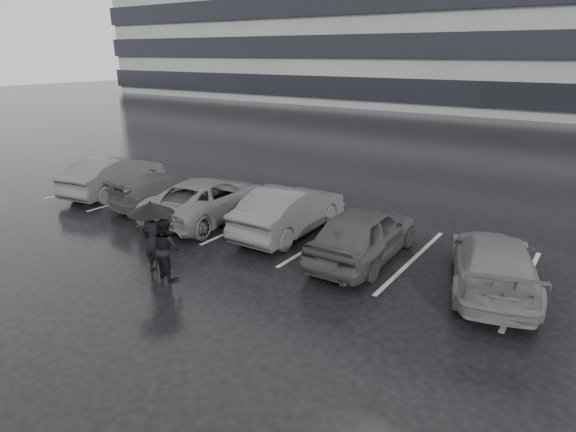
% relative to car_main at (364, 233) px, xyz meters
% --- Properties ---
extents(ground, '(160.00, 160.00, 0.00)m').
position_rel_car_main_xyz_m(ground, '(-2.21, -1.81, -0.76)').
color(ground, black).
rests_on(ground, ground).
extents(car_main, '(1.94, 4.49, 1.51)m').
position_rel_car_main_xyz_m(car_main, '(0.00, 0.00, 0.00)').
color(car_main, black).
rests_on(car_main, ground).
extents(car_west_a, '(1.74, 4.61, 1.50)m').
position_rel_car_main_xyz_m(car_west_a, '(-2.81, 0.55, -0.00)').
color(car_west_a, '#2B2B2D').
rests_on(car_west_a, ground).
extents(car_west_b, '(2.91, 5.31, 1.41)m').
position_rel_car_main_xyz_m(car_west_b, '(-5.89, 0.15, -0.05)').
color(car_west_b, '#454547').
rests_on(car_west_b, ground).
extents(car_west_c, '(2.23, 4.35, 1.21)m').
position_rel_car_main_xyz_m(car_west_c, '(-8.24, 0.36, -0.15)').
color(car_west_c, black).
rests_on(car_west_c, ground).
extents(car_west_d, '(2.46, 4.79, 1.50)m').
position_rel_car_main_xyz_m(car_west_d, '(-11.20, 0.33, -0.00)').
color(car_west_d, '#2B2B2D').
rests_on(car_west_d, ground).
extents(car_east, '(3.07, 4.93, 1.33)m').
position_rel_car_main_xyz_m(car_east, '(3.33, 0.17, -0.09)').
color(car_east, '#454547').
rests_on(car_east, ground).
extents(pedestrian_left, '(0.72, 0.56, 1.74)m').
position_rel_car_main_xyz_m(pedestrian_left, '(-4.07, -3.76, 0.11)').
color(pedestrian_left, black).
rests_on(pedestrian_left, ground).
extents(pedestrian_right, '(0.83, 0.69, 1.56)m').
position_rel_car_main_xyz_m(pedestrian_right, '(-3.58, -3.83, 0.03)').
color(pedestrian_right, black).
rests_on(pedestrian_right, ground).
extents(umbrella, '(1.15, 1.15, 1.95)m').
position_rel_car_main_xyz_m(umbrella, '(-4.01, -3.83, 1.02)').
color(umbrella, black).
rests_on(umbrella, ground).
extents(stall_stripes, '(19.72, 5.00, 0.00)m').
position_rel_car_main_xyz_m(stall_stripes, '(-3.01, 0.69, -0.75)').
color(stall_stripes, '#A0A0A2').
rests_on(stall_stripes, ground).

